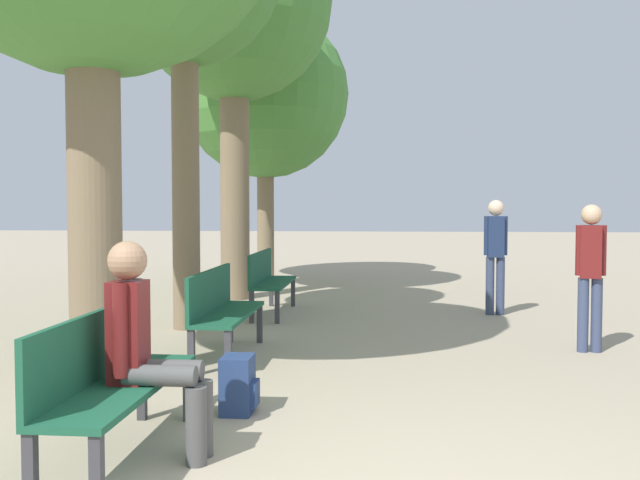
% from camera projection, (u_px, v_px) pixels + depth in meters
% --- Properties ---
extents(bench_row_0, '(0.43, 1.71, 0.89)m').
position_uv_depth(bench_row_0, '(109.00, 373.00, 4.29)').
color(bench_row_0, '#195138').
rests_on(bench_row_0, ground_plane).
extents(bench_row_1, '(0.43, 1.71, 0.89)m').
position_uv_depth(bench_row_1, '(221.00, 306.00, 7.21)').
color(bench_row_1, '#195138').
rests_on(bench_row_1, ground_plane).
extents(bench_row_2, '(0.43, 1.71, 0.89)m').
position_uv_depth(bench_row_2, '(268.00, 277.00, 10.13)').
color(bench_row_2, '#195138').
rests_on(bench_row_2, ground_plane).
extents(tree_row_2, '(3.24, 3.24, 6.51)m').
position_uv_depth(tree_row_2, '(234.00, 6.00, 11.62)').
color(tree_row_2, '#7A664C').
rests_on(tree_row_2, ground_plane).
extents(tree_row_3, '(3.45, 3.45, 5.57)m').
position_uv_depth(tree_row_3, '(265.00, 96.00, 14.70)').
color(tree_row_3, '#7A664C').
rests_on(tree_row_3, ground_plane).
extents(person_seated, '(0.62, 0.35, 1.33)m').
position_uv_depth(person_seated, '(148.00, 344.00, 4.30)').
color(person_seated, '#4C4C4C').
rests_on(person_seated, ground_plane).
extents(backpack, '(0.26, 0.29, 0.43)m').
position_uv_depth(backpack, '(238.00, 385.00, 5.28)').
color(backpack, navy).
rests_on(backpack, ground_plane).
extents(pedestrian_near, '(0.32, 0.23, 1.56)m').
position_uv_depth(pedestrian_near, '(591.00, 268.00, 7.47)').
color(pedestrian_near, '#384260').
rests_on(pedestrian_near, ground_plane).
extents(pedestrian_mid, '(0.33, 0.22, 1.62)m').
position_uv_depth(pedestrian_mid, '(496.00, 249.00, 10.05)').
color(pedestrian_mid, '#384260').
rests_on(pedestrian_mid, ground_plane).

